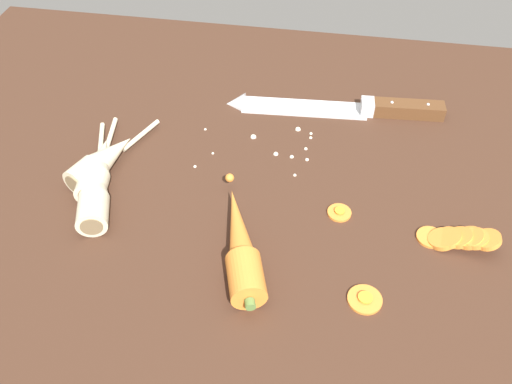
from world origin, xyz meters
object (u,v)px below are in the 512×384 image
parsnip_mid_right (103,161)px  carrot_slice_stack (458,238)px  parsnip_mid_left (98,167)px  whole_carrot (241,245)px  carrot_slice_stray_near (365,299)px  carrot_slice_stray_mid (339,212)px  chefs_knife (331,107)px  parsnip_front (95,187)px

parsnip_mid_right → carrot_slice_stack: 48.41cm
parsnip_mid_left → whole_carrot: bearing=-25.3°
parsnip_mid_left → carrot_slice_stack: 48.47cm
carrot_slice_stray_near → carrot_slice_stray_mid: bearing=105.7°
parsnip_mid_left → carrot_slice_stray_near: bearing=-21.2°
parsnip_mid_left → parsnip_mid_right: same height
chefs_knife → carrot_slice_stray_near: (6.53, -35.74, -0.29)cm
carrot_slice_stack → carrot_slice_stray_mid: (-14.72, 2.70, -0.70)cm
carrot_slice_stack → carrot_slice_stray_near: (-11.03, -10.40, -0.70)cm
parsnip_front → carrot_slice_stack: 47.22cm
chefs_knife → carrot_slice_stack: 30.83cm
parsnip_front → carrot_slice_stray_near: bearing=-16.3°
parsnip_mid_right → parsnip_mid_left: bearing=-98.0°
whole_carrot → parsnip_front: whole_carrot is taller
parsnip_mid_right → carrot_slice_stack: bearing=-6.5°
chefs_knife → carrot_slice_stray_near: size_ratio=8.69×
parsnip_mid_right → carrot_slice_stack: size_ratio=1.74×
carrot_slice_stack → chefs_knife: bearing=124.7°
carrot_slice_stray_near → whole_carrot: bearing=165.3°
whole_carrot → parsnip_front: 22.03cm
carrot_slice_stray_mid → parsnip_front: bearing=-175.6°
carrot_slice_stack → parsnip_front: bearing=179.8°
carrot_slice_stack → parsnip_mid_right: bearing=173.5°
parsnip_mid_left → carrot_slice_stack: parsnip_mid_left is taller
carrot_slice_stack → whole_carrot: bearing=-166.2°
chefs_knife → carrot_slice_stray_mid: size_ratio=11.00×
parsnip_mid_right → carrot_slice_stack: parsnip_mid_right is taller
chefs_knife → parsnip_mid_left: 37.42cm
parsnip_mid_left → carrot_slice_stray_mid: size_ratio=5.66×
parsnip_mid_right → carrot_slice_stray_near: size_ratio=4.28×
whole_carrot → carrot_slice_stack: 26.99cm
chefs_knife → parsnip_front: size_ratio=1.61×
chefs_knife → whole_carrot: (-8.64, -31.77, 1.45)cm
chefs_knife → parsnip_mid_left: parsnip_mid_left is taller
parsnip_mid_right → carrot_slice_stack: (48.09, -5.45, -0.92)cm
whole_carrot → parsnip_mid_right: (-21.90, 11.88, -0.12)cm
parsnip_front → chefs_knife: bearing=40.3°
parsnip_mid_right → carrot_slice_stray_near: bearing=-23.2°
parsnip_mid_right → chefs_knife: bearing=33.1°
whole_carrot → carrot_slice_stray_near: whole_carrot is taller
carrot_slice_stray_near → parsnip_front: bearing=163.7°
parsnip_mid_right → carrot_slice_stray_near: parsnip_mid_right is taller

